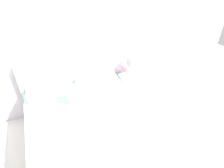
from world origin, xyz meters
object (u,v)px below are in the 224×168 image
Objects in this scene: flower_vase at (124,70)px; teacup at (133,76)px; nightstand at (132,86)px; bed at (87,123)px; table_lamp at (131,62)px.

flower_vase reaches higher than teacup.
nightstand is 1.93× the size of flower_vase.
teacup is at bearing 27.59° from bed.
table_lamp reaches higher than teacup.
bed is 20.30× the size of teacup.
table_lamp is (1.22, 0.77, 0.49)m from bed.
bed is 5.06× the size of table_lamp.
teacup is (-0.02, -0.07, 0.30)m from nightstand.
bed is 3.71× the size of nightstand.
flower_vase is (1.04, 0.71, 0.39)m from bed.
flower_vase is at bearing 34.40° from bed.
bed is at bearing -152.41° from teacup.
table_lamp is at bearing 86.49° from teacup.
bed reaches higher than teacup.
nightstand is 0.48m from flower_vase.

